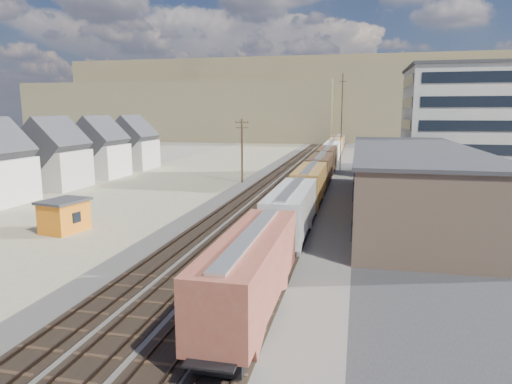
% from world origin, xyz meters
% --- Properties ---
extents(ground, '(300.00, 300.00, 0.00)m').
position_xyz_m(ground, '(0.00, 0.00, 0.00)').
color(ground, '#6B6356').
rests_on(ground, ground).
extents(ballast_bed, '(18.00, 200.00, 0.06)m').
position_xyz_m(ballast_bed, '(0.00, 50.00, 0.03)').
color(ballast_bed, '#4C4742').
rests_on(ballast_bed, ground).
extents(dirt_yard, '(24.00, 180.00, 0.03)m').
position_xyz_m(dirt_yard, '(-20.00, 40.00, 0.01)').
color(dirt_yard, '#766B51').
rests_on(dirt_yard, ground).
extents(asphalt_lot, '(26.00, 120.00, 0.04)m').
position_xyz_m(asphalt_lot, '(22.00, 35.00, 0.02)').
color(asphalt_lot, '#232326').
rests_on(asphalt_lot, ground).
extents(rail_tracks, '(11.40, 200.00, 0.24)m').
position_xyz_m(rail_tracks, '(-0.55, 50.00, 0.11)').
color(rail_tracks, black).
rests_on(rail_tracks, ground).
extents(freight_train, '(3.00, 119.74, 4.46)m').
position_xyz_m(freight_train, '(3.80, 48.73, 2.79)').
color(freight_train, black).
rests_on(freight_train, ground).
extents(warehouse, '(12.40, 40.40, 7.25)m').
position_xyz_m(warehouse, '(14.98, 25.00, 3.65)').
color(warehouse, '#9F7F64').
rests_on(warehouse, ground).
extents(office_tower, '(22.60, 18.60, 18.45)m').
position_xyz_m(office_tower, '(27.95, 54.95, 9.26)').
color(office_tower, '#9E998E').
rests_on(office_tower, ground).
extents(utility_pole_north, '(2.20, 0.32, 10.00)m').
position_xyz_m(utility_pole_north, '(-8.50, 42.00, 5.30)').
color(utility_pole_north, '#382619').
rests_on(utility_pole_north, ground).
extents(radio_mast, '(1.20, 0.16, 18.00)m').
position_xyz_m(radio_mast, '(6.00, 60.00, 9.12)').
color(radio_mast, black).
rests_on(radio_mast, ground).
extents(townhouse_row, '(8.15, 68.16, 10.47)m').
position_xyz_m(townhouse_row, '(-34.00, 25.00, 4.34)').
color(townhouse_row, '#B7B2A8').
rests_on(townhouse_row, ground).
extents(hills_north, '(265.00, 80.00, 32.00)m').
position_xyz_m(hills_north, '(0.17, 167.92, 14.10)').
color(hills_north, brown).
rests_on(hills_north, ground).
extents(maintenance_shed, '(3.86, 4.65, 3.06)m').
position_xyz_m(maintenance_shed, '(-17.19, 9.36, 1.57)').
color(maintenance_shed, '#CA6913').
rests_on(maintenance_shed, ground).
extents(parked_car_blue, '(5.98, 5.73, 1.58)m').
position_xyz_m(parked_car_blue, '(26.54, 41.67, 0.79)').
color(parked_car_blue, '#171B51').
rests_on(parked_car_blue, ground).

